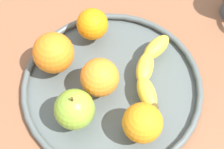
# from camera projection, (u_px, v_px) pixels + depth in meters

# --- Properties ---
(ground_plane) EXTENTS (1.38, 1.38, 0.04)m
(ground_plane) POSITION_uv_depth(u_px,v_px,m) (112.00, 92.00, 0.66)
(ground_plane) COLOR brown
(fruit_bowl) EXTENTS (0.35, 0.35, 0.02)m
(fruit_bowl) POSITION_uv_depth(u_px,v_px,m) (112.00, 85.00, 0.63)
(fruit_bowl) COLOR #515B5B
(fruit_bowl) RESTS_ON ground_plane
(banana) EXTENTS (0.18, 0.09, 0.03)m
(banana) POSITION_uv_depth(u_px,v_px,m) (150.00, 70.00, 0.62)
(banana) COLOR yellow
(banana) RESTS_ON fruit_bowl
(apple) EXTENTS (0.07, 0.07, 0.08)m
(apple) POSITION_uv_depth(u_px,v_px,m) (74.00, 109.00, 0.56)
(apple) COLOR #88B535
(apple) RESTS_ON fruit_bowl
(orange_back_left) EXTENTS (0.08, 0.08, 0.08)m
(orange_back_left) POSITION_uv_depth(u_px,v_px,m) (53.00, 53.00, 0.61)
(orange_back_left) COLOR orange
(orange_back_left) RESTS_ON fruit_bowl
(orange_front_right) EXTENTS (0.07, 0.07, 0.07)m
(orange_front_right) POSITION_uv_depth(u_px,v_px,m) (100.00, 77.00, 0.59)
(orange_front_right) COLOR orange
(orange_front_right) RESTS_ON fruit_bowl
(orange_front_left) EXTENTS (0.07, 0.07, 0.07)m
(orange_front_left) POSITION_uv_depth(u_px,v_px,m) (142.00, 123.00, 0.55)
(orange_front_left) COLOR orange
(orange_front_left) RESTS_ON fruit_bowl
(orange_back_right) EXTENTS (0.06, 0.06, 0.06)m
(orange_back_right) POSITION_uv_depth(u_px,v_px,m) (92.00, 24.00, 0.65)
(orange_back_right) COLOR orange
(orange_back_right) RESTS_ON fruit_bowl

